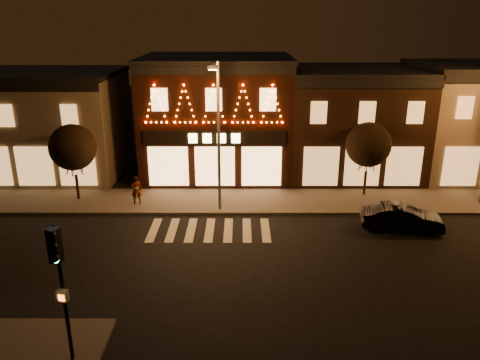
{
  "coord_description": "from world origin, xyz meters",
  "views": [
    {
      "loc": [
        1.67,
        -18.78,
        10.8
      ],
      "look_at": [
        1.63,
        4.0,
        2.85
      ],
      "focal_mm": 35.03,
      "sensor_mm": 36.0,
      "label": 1
    }
  ],
  "objects_px": {
    "traffic_signal_near": "(59,269)",
    "streetlamp_mid": "(218,127)",
    "dark_sedan": "(402,218)",
    "pedestrian": "(136,190)"
  },
  "relations": [
    {
      "from": "traffic_signal_near",
      "to": "dark_sedan",
      "type": "relative_size",
      "value": 1.15
    },
    {
      "from": "dark_sedan",
      "to": "pedestrian",
      "type": "height_order",
      "value": "pedestrian"
    },
    {
      "from": "traffic_signal_near",
      "to": "dark_sedan",
      "type": "height_order",
      "value": "traffic_signal_near"
    },
    {
      "from": "streetlamp_mid",
      "to": "pedestrian",
      "type": "relative_size",
      "value": 4.82
    },
    {
      "from": "traffic_signal_near",
      "to": "streetlamp_mid",
      "type": "relative_size",
      "value": 0.57
    },
    {
      "from": "streetlamp_mid",
      "to": "dark_sedan",
      "type": "distance_m",
      "value": 11.02
    },
    {
      "from": "streetlamp_mid",
      "to": "dark_sedan",
      "type": "xyz_separation_m",
      "value": [
        9.83,
        -2.28,
        -4.42
      ]
    },
    {
      "from": "dark_sedan",
      "to": "pedestrian",
      "type": "bearing_deg",
      "value": 85.67
    },
    {
      "from": "pedestrian",
      "to": "dark_sedan",
      "type": "bearing_deg",
      "value": 155.04
    },
    {
      "from": "traffic_signal_near",
      "to": "dark_sedan",
      "type": "xyz_separation_m",
      "value": [
        14.1,
        10.37,
        -2.87
      ]
    }
  ]
}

